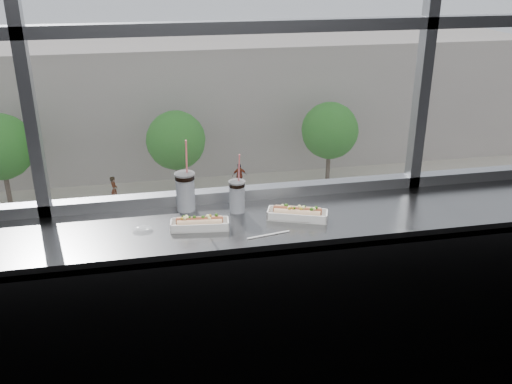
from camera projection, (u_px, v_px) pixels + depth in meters
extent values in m
plane|color=black|center=(240.00, 285.00, 3.30)|extent=(6.00, 0.00, 6.00)
cube|color=gray|center=(249.00, 226.00, 2.85)|extent=(6.00, 0.55, 0.06)
cube|color=gray|center=(259.00, 342.00, 2.82)|extent=(6.00, 0.04, 1.04)
cube|color=white|center=(200.00, 228.00, 2.75)|extent=(0.29, 0.12, 0.01)
cube|color=white|center=(200.00, 224.00, 2.75)|extent=(0.29, 0.12, 0.04)
cylinder|color=#E7B689|center=(200.00, 223.00, 2.74)|extent=(0.22, 0.07, 0.05)
cylinder|color=brown|center=(200.00, 220.00, 2.74)|extent=(0.23, 0.06, 0.03)
cube|color=white|center=(297.00, 218.00, 2.85)|extent=(0.31, 0.20, 0.01)
cube|color=white|center=(297.00, 214.00, 2.85)|extent=(0.31, 0.20, 0.04)
cylinder|color=#E7B689|center=(297.00, 213.00, 2.84)|extent=(0.23, 0.13, 0.05)
cylinder|color=brown|center=(297.00, 210.00, 2.84)|extent=(0.24, 0.12, 0.03)
cylinder|color=white|center=(185.00, 192.00, 2.92)|extent=(0.10, 0.10, 0.19)
cylinder|color=black|center=(185.00, 177.00, 2.89)|extent=(0.10, 0.10, 0.02)
cylinder|color=silver|center=(184.00, 174.00, 2.88)|extent=(0.10, 0.10, 0.01)
cylinder|color=#F76B6E|center=(186.00, 158.00, 2.84)|extent=(0.01, 0.05, 0.20)
cylinder|color=white|center=(237.00, 197.00, 2.91)|extent=(0.08, 0.08, 0.16)
cylinder|color=black|center=(237.00, 184.00, 2.88)|extent=(0.08, 0.08, 0.02)
cylinder|color=silver|center=(237.00, 182.00, 2.87)|extent=(0.09, 0.09, 0.01)
cylinder|color=#F76B6E|center=(239.00, 169.00, 2.84)|extent=(0.01, 0.04, 0.17)
cylinder|color=white|center=(269.00, 235.00, 2.68)|extent=(0.21, 0.05, 0.01)
ellipsoid|color=silver|center=(142.00, 228.00, 2.73)|extent=(0.10, 0.07, 0.02)
plane|color=#B9AE97|center=(151.00, 126.00, 47.07)|extent=(120.00, 120.00, 0.00)
cube|color=black|center=(167.00, 269.00, 25.85)|extent=(80.00, 10.00, 0.06)
cube|color=#B9AE97|center=(159.00, 200.00, 33.07)|extent=(80.00, 6.00, 0.04)
cube|color=#A49990|center=(150.00, 93.00, 40.55)|extent=(50.00, 14.00, 8.00)
imported|color=#BC3925|center=(189.00, 208.00, 29.28)|extent=(3.48, 6.79, 2.17)
imported|color=brown|center=(219.00, 293.00, 22.17)|extent=(2.59, 6.12, 2.03)
imported|color=#4A5091|center=(492.00, 262.00, 24.29)|extent=(2.59, 6.19, 2.06)
imported|color=beige|center=(389.00, 273.00, 23.43)|extent=(3.04, 6.54, 2.13)
imported|color=white|center=(381.00, 191.00, 31.17)|extent=(3.60, 7.09, 2.27)
imported|color=#66605B|center=(114.00, 187.00, 32.12)|extent=(0.66, 0.88, 1.98)
imported|color=#66605B|center=(240.00, 173.00, 34.41)|extent=(0.81, 0.61, 1.82)
cylinder|color=#47382B|center=(8.00, 189.00, 31.09)|extent=(0.27, 0.27, 2.66)
sphere|color=#2B8620|center=(0.00, 147.00, 30.14)|extent=(3.55, 3.55, 3.55)
cylinder|color=#47382B|center=(178.00, 178.00, 32.80)|extent=(0.25, 0.25, 2.51)
sphere|color=#2B8620|center=(176.00, 140.00, 31.90)|extent=(3.34, 3.34, 3.34)
cylinder|color=#47382B|center=(328.00, 167.00, 34.43)|extent=(0.25, 0.25, 2.53)
sphere|color=#2B8620|center=(330.00, 131.00, 33.53)|extent=(3.37, 3.37, 3.37)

